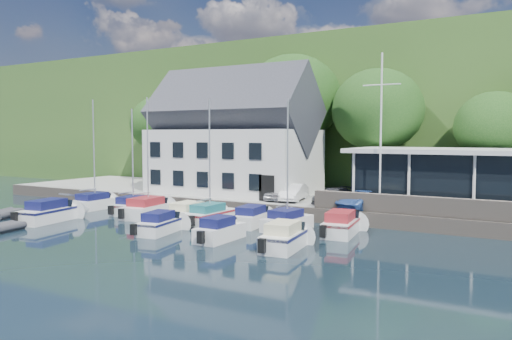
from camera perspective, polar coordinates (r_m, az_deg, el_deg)
The scene contains 33 objects.
ground at distance 27.17m, azimuth -8.67°, elevation -8.87°, with size 180.00×180.00×0.00m, color black.
quay at distance 42.02m, azimuth 6.30°, elevation -3.59°, with size 60.00×13.00×1.00m, color #989893.
quay_face at distance 36.20m, azimuth 2.21°, elevation -4.79°, with size 60.00×0.30×1.00m, color #6E6358.
hillside at distance 84.41m, azimuth 18.44°, elevation 5.13°, with size 160.00×75.00×16.00m, color #30541F.
field_patch at distance 91.72m, azimuth 24.52°, elevation 9.98°, with size 50.00×30.00×0.30m, color #5E6A35.
harbor_building at distance 44.04m, azimuth -2.58°, elevation 3.11°, with size 14.40×8.20×8.70m, color silver, non-canonical shape.
club_pavilion at distance 37.29m, azimuth 21.10°, elevation -0.86°, with size 13.20×7.20×4.10m, color black, non-canonical shape.
seawall at distance 32.77m, azimuth 21.57°, elevation -4.05°, with size 18.00×0.50×1.20m, color #6E6358.
gangway at distance 44.82m, azimuth -18.17°, elevation -3.94°, with size 1.20×6.00×1.40m, color silver, non-canonical shape.
car_silver at distance 38.79m, azimuth 2.70°, elevation -2.58°, with size 1.39×3.46×1.18m, color #B8B8BD.
car_white at distance 38.44m, azimuth 4.34°, elevation -2.57°, with size 1.36×3.91×1.29m, color silver.
car_dgrey at distance 37.20m, azimuth 8.88°, elevation -2.92°, with size 1.62×3.99×1.16m, color #323338.
car_blue at distance 35.32m, azimuth 11.97°, elevation -3.21°, with size 1.51×3.83×1.31m, color #325598.
flagpole at distance 34.11m, azimuth 14.07°, elevation 4.20°, with size 2.51×0.20×10.44m, color silver, non-canonical shape.
tree_0 at distance 56.79m, azimuth -10.82°, elevation 3.58°, with size 6.87×6.87×9.38m, color #11330F, non-canonical shape.
tree_1 at distance 51.23m, azimuth -3.03°, elevation 3.47°, with size 6.67×6.67×9.12m, color #11330F, non-canonical shape.
tree_2 at distance 47.31m, azimuth 4.16°, elevation 5.52°, with size 9.21×9.21×12.59m, color #11330F, non-canonical shape.
tree_3 at distance 44.24m, azimuth 13.68°, elevation 4.33°, with size 7.87×7.87×10.75m, color #11330F, non-canonical shape.
tree_4 at distance 43.56m, azimuth 25.57°, elevation 2.57°, with size 6.21×6.21×8.48m, color #11330F, non-canonical shape.
boat_r1_0 at distance 42.58m, azimuth -18.02°, elevation 1.23°, with size 1.88×6.21×8.24m, color silver, non-canonical shape.
boat_r1_1 at distance 39.41m, azimuth -13.92°, elevation 1.18°, with size 1.73×5.58×8.34m, color silver, non-canonical shape.
boat_r1_2 at distance 37.52m, azimuth -12.27°, elevation 1.54°, with size 2.09×6.67×8.96m, color silver, non-canonical shape.
boat_r1_3 at distance 35.57m, azimuth -7.71°, elevation -4.70°, with size 1.89×5.57×1.35m, color silver, non-canonical shape.
boat_r1_4 at distance 34.09m, azimuth -5.32°, elevation 0.89°, with size 1.79×5.99×8.38m, color silver, non-canonical shape.
boat_r1_5 at distance 33.40m, azimuth -0.40°, elevation -5.23°, with size 1.70×5.46×1.35m, color silver, non-canonical shape.
boat_r1_6 at distance 31.59m, azimuth 3.63°, elevation 0.52°, with size 1.90×5.37×8.24m, color silver, non-canonical shape.
boat_r1_7 at distance 30.90m, azimuth 9.76°, elevation -5.94°, with size 1.81×5.96×1.46m, color silver, non-canonical shape.
boat_r2_0 at distance 37.82m, azimuth -22.46°, elevation -4.28°, with size 1.92×6.63×1.57m, color silver, non-canonical shape.
boat_r2_2 at distance 31.50m, azimuth -10.83°, elevation -5.86°, with size 1.62×5.32×1.36m, color silver, non-canonical shape.
boat_r2_3 at distance 28.82m, azimuth -4.16°, elevation -6.67°, with size 1.62×4.94×1.40m, color silver, non-canonical shape.
boat_r2_4 at distance 26.66m, azimuth 3.31°, elevation -7.45°, with size 1.77×5.48×1.48m, color silver, non-canonical shape.
dinghy_0 at distance 41.28m, azimuth -26.73°, elevation -4.35°, with size 1.77×2.96×0.69m, color #323237, non-canonical shape.
dinghy_1 at distance 35.30m, azimuth -26.95°, elevation -5.75°, with size 1.64×2.74×0.64m, color #323237, non-canonical shape.
Camera 1 is at (16.46, -20.77, 6.03)m, focal length 35.00 mm.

